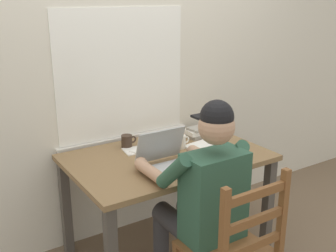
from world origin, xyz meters
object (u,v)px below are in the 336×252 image
at_px(coffee_mug_dark, 127,141).
at_px(book_stack_main, 199,132).
at_px(computer_mouse, 208,159).
at_px(coffee_mug_white, 180,141).
at_px(laptop, 168,160).
at_px(seated_person, 202,194).
at_px(desk, 167,169).

relative_size(coffee_mug_dark, book_stack_main, 0.53).
distance_m(computer_mouse, coffee_mug_white, 0.29).
relative_size(laptop, computer_mouse, 3.30).
distance_m(seated_person, coffee_mug_white, 0.61).
bearing_deg(coffee_mug_dark, book_stack_main, -9.43).
bearing_deg(seated_person, book_stack_main, 54.35).
distance_m(coffee_mug_dark, book_stack_main, 0.56).
distance_m(computer_mouse, coffee_mug_dark, 0.60).
relative_size(computer_mouse, coffee_mug_dark, 0.89).
bearing_deg(coffee_mug_white, seated_person, -112.68).
height_order(desk, coffee_mug_dark, coffee_mug_dark).
relative_size(desk, coffee_mug_white, 11.12).
distance_m(laptop, computer_mouse, 0.28).
bearing_deg(seated_person, laptop, 94.34).
xyz_separation_m(coffee_mug_dark, book_stack_main, (0.55, -0.09, -0.01)).
xyz_separation_m(desk, computer_mouse, (0.16, -0.23, 0.11)).
relative_size(desk, book_stack_main, 6.05).
bearing_deg(coffee_mug_white, laptop, -136.73).
xyz_separation_m(desk, laptop, (-0.11, -0.18, 0.15)).
height_order(desk, laptop, laptop).
bearing_deg(desk, book_stack_main, 24.34).
relative_size(seated_person, laptop, 3.83).
bearing_deg(desk, coffee_mug_white, 23.05).
height_order(seated_person, coffee_mug_white, seated_person).
relative_size(laptop, coffee_mug_dark, 2.92).
relative_size(laptop, coffee_mug_white, 2.85).
bearing_deg(book_stack_main, seated_person, -125.65).
height_order(seated_person, computer_mouse, seated_person).
relative_size(coffee_mug_white, book_stack_main, 0.54).
distance_m(seated_person, laptop, 0.33).
height_order(desk, book_stack_main, book_stack_main).
height_order(seated_person, laptop, seated_person).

